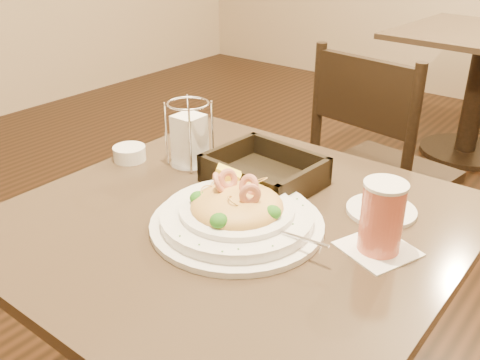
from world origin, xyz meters
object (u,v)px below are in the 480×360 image
Objects in this scene: drink_glass at (382,218)px; main_table at (235,302)px; side_plate at (381,210)px; background_table at (480,73)px; dining_chair_near at (377,168)px; bread_basket at (264,174)px; napkin_caddy at (190,138)px; pasta_bowl at (237,213)px; butter_ramekin at (129,153)px.

main_table is at bearing -166.01° from drink_glass.
side_plate is (0.24, 0.21, 0.23)m from main_table.
background_table is 1.03× the size of dining_chair_near.
bread_basket is 1.56× the size of napkin_caddy.
dining_chair_near is 3.54× the size of bread_basket.
pasta_bowl is (0.09, -0.91, 0.26)m from dining_chair_near.
dining_chair_near reaches higher than drink_glass.
main_table is 10.69× the size of butter_ramekin.
dining_chair_near is 0.83m from napkin_caddy.
bread_basket reaches higher than butter_ramekin.
main_table is 0.89m from dining_chair_near.
drink_glass is 1.93× the size of butter_ramekin.
dining_chair_near is 0.76m from bread_basket.
background_table is 2.27m from bread_basket.
napkin_caddy is at bearing -92.59° from background_table.
bread_basket reaches higher than background_table.
dining_chair_near is 2.34× the size of pasta_bowl.
main_table is 0.39m from side_plate.
napkin_caddy is at bearing -171.80° from side_plate.
pasta_bowl reaches higher than background_table.
background_table is at bearing 84.01° from butter_ramekin.
side_plate is at bearing 112.25° from drink_glass.
dining_chair_near is at bearing 113.89° from side_plate.
main_table is 0.31m from bread_basket.
napkin_caddy reaches higher than background_table.
napkin_caddy is 0.50m from side_plate.
main_table is at bearing -86.41° from background_table.
side_plate reaches higher than background_table.
drink_glass is 0.70m from butter_ramekin.
napkin_caddy is (-0.28, 0.17, 0.04)m from pasta_bowl.
napkin_caddy is at bearing -171.81° from bread_basket.
background_table is at bearing 99.99° from side_plate.
background_table is 1.54m from dining_chair_near.
side_plate is at bearing 13.12° from butter_ramekin.
pasta_bowl is at bearing -30.41° from napkin_caddy.
butter_ramekin is at bearing -179.11° from drink_glass.
napkin_caddy is at bearing 83.87° from dining_chair_near.
dining_chair_near is 0.95m from pasta_bowl.
napkin_caddy is at bearing 28.23° from butter_ramekin.
background_table is 3.63× the size of bread_basket.
drink_glass is (0.45, -2.35, 0.30)m from background_table.
butter_ramekin is at bearing -95.99° from background_table.
side_plate is (0.49, 0.07, -0.07)m from napkin_caddy.
drink_glass reaches higher than pasta_bowl.
pasta_bowl is at bearing -85.78° from background_table.
dining_chair_near is 11.05× the size of butter_ramekin.
dining_chair_near is at bearing 113.62° from drink_glass.
side_plate is (0.30, -0.67, 0.23)m from dining_chair_near.
pasta_bowl is at bearing -11.76° from butter_ramekin.
napkin_caddy reaches higher than butter_ramekin.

